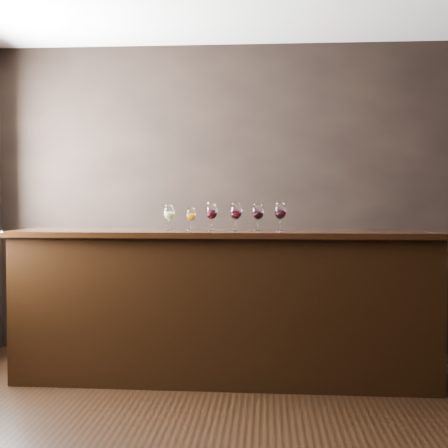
# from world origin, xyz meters

# --- Properties ---
(ground) EXTENTS (5.00, 5.00, 0.00)m
(ground) POSITION_xyz_m (0.00, 0.00, 0.00)
(ground) COLOR black
(ground) RESTS_ON ground
(room_shell) EXTENTS (5.02, 4.52, 2.81)m
(room_shell) POSITION_xyz_m (-0.23, 0.11, 1.81)
(room_shell) COLOR black
(room_shell) RESTS_ON ground
(bar_counter) EXTENTS (3.18, 0.75, 1.11)m
(bar_counter) POSITION_xyz_m (-0.34, 1.32, 0.55)
(bar_counter) COLOR black
(bar_counter) RESTS_ON ground
(bar_top) EXTENTS (3.29, 0.83, 0.04)m
(bar_top) POSITION_xyz_m (-0.34, 1.32, 1.13)
(bar_top) COLOR black
(bar_top) RESTS_ON bar_counter
(back_bar_shelf) EXTENTS (2.51, 0.40, 0.90)m
(back_bar_shelf) POSITION_xyz_m (-0.57, 2.03, 0.45)
(back_bar_shelf) COLOR black
(back_bar_shelf) RESTS_ON ground
(glass_white) EXTENTS (0.08, 0.08, 0.20)m
(glass_white) POSITION_xyz_m (-0.77, 1.36, 1.28)
(glass_white) COLOR white
(glass_white) RESTS_ON bar_top
(glass_amber) EXTENTS (0.08, 0.08, 0.18)m
(glass_amber) POSITION_xyz_m (-0.60, 1.36, 1.27)
(glass_amber) COLOR white
(glass_amber) RESTS_ON bar_top
(glass_red_a) EXTENTS (0.09, 0.09, 0.21)m
(glass_red_a) POSITION_xyz_m (-0.43, 1.31, 1.29)
(glass_red_a) COLOR white
(glass_red_a) RESTS_ON bar_top
(glass_red_b) EXTENTS (0.09, 0.09, 0.21)m
(glass_red_b) POSITION_xyz_m (-0.24, 1.29, 1.29)
(glass_red_b) COLOR white
(glass_red_b) RESTS_ON bar_top
(glass_red_c) EXTENTS (0.09, 0.09, 0.21)m
(glass_red_c) POSITION_xyz_m (-0.08, 1.34, 1.29)
(glass_red_c) COLOR white
(glass_red_c) RESTS_ON bar_top
(glass_red_d) EXTENTS (0.09, 0.09, 0.22)m
(glass_red_d) POSITION_xyz_m (0.09, 1.33, 1.30)
(glass_red_d) COLOR white
(glass_red_d) RESTS_ON bar_top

